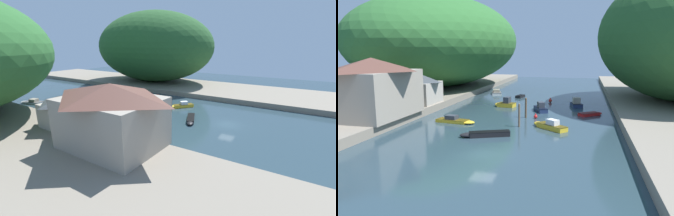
% 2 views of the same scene
% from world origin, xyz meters
% --- Properties ---
extents(water_surface, '(130.00, 130.00, 0.00)m').
position_xyz_m(water_surface, '(0.00, 30.00, 0.00)').
color(water_surface, '#283D47').
rests_on(water_surface, ground).
extents(left_bank, '(22.00, 120.00, 1.20)m').
position_xyz_m(left_bank, '(-25.61, 30.00, 0.60)').
color(left_bank, gray).
rests_on(left_bank, ground).
extents(hillside_left, '(38.97, 54.55, 22.33)m').
position_xyz_m(hillside_left, '(-26.71, 47.67, 12.37)').
color(hillside_left, '#2D662D').
rests_on(hillside_left, left_bank).
extents(waterfront_building, '(9.70, 12.94, 8.08)m').
position_xyz_m(waterfront_building, '(-18.61, 9.06, 5.35)').
color(waterfront_building, gray).
rests_on(waterfront_building, left_bank).
extents(boathouse_shed, '(5.66, 7.00, 5.04)m').
position_xyz_m(boathouse_shed, '(-17.50, 20.60, 3.80)').
color(boathouse_shed, '#B2A899').
rests_on(boathouse_shed, left_bank).
extents(boat_far_upstream, '(6.08, 3.61, 0.62)m').
position_xyz_m(boat_far_upstream, '(-1.89, 6.33, 0.30)').
color(boat_far_upstream, black).
rests_on(boat_far_upstream, water_surface).
extents(boat_near_quay, '(1.96, 3.56, 0.54)m').
position_xyz_m(boat_near_quay, '(-3.77, 40.12, 0.27)').
color(boat_near_quay, black).
rests_on(boat_near_quay, water_surface).
extents(boat_cabin_cruiser, '(3.32, 5.31, 1.64)m').
position_xyz_m(boat_cabin_cruiser, '(2.44, 24.81, 0.50)').
color(boat_cabin_cruiser, navy).
rests_on(boat_cabin_cruiser, water_surface).
extents(boat_far_right_bank, '(5.20, 4.73, 1.34)m').
position_xyz_m(boat_far_right_bank, '(5.32, 12.31, 0.42)').
color(boat_far_right_bank, gold).
rests_on(boat_far_right_bank, water_surface).
extents(boat_mid_channel, '(6.03, 2.50, 1.03)m').
position_xyz_m(boat_mid_channel, '(-8.07, 12.85, 0.31)').
color(boat_mid_channel, gold).
rests_on(boat_mid_channel, water_surface).
extents(boat_navy_launch, '(3.75, 6.03, 1.17)m').
position_xyz_m(boat_navy_launch, '(-10.56, 44.30, 0.36)').
color(boat_navy_launch, white).
rests_on(boat_navy_launch, water_surface).
extents(boat_white_cruiser, '(4.10, 3.70, 0.47)m').
position_xyz_m(boat_white_cruiser, '(10.97, 22.81, 0.23)').
color(boat_white_cruiser, red).
rests_on(boat_white_cruiser, water_surface).
extents(boat_open_rowboat, '(4.04, 2.55, 1.82)m').
position_xyz_m(boat_open_rowboat, '(-4.39, 27.54, 0.54)').
color(boat_open_rowboat, gold).
rests_on(boat_open_rowboat, water_surface).
extents(boat_moored_right, '(2.65, 4.31, 1.73)m').
position_xyz_m(boat_moored_right, '(8.33, 30.75, 0.51)').
color(boat_moored_right, navy).
rests_on(boat_moored_right, water_surface).
extents(mooring_post_second, '(0.28, 0.28, 3.20)m').
position_xyz_m(mooring_post_second, '(1.29, 12.38, 1.61)').
color(mooring_post_second, brown).
rests_on(mooring_post_second, water_surface).
extents(mooring_post_middle, '(0.31, 0.31, 3.12)m').
position_xyz_m(mooring_post_middle, '(1.10, 18.60, 1.57)').
color(mooring_post_middle, brown).
rests_on(mooring_post_middle, water_surface).
extents(channel_buoy_near, '(0.68, 0.68, 1.02)m').
position_xyz_m(channel_buoy_near, '(3.23, 34.54, 0.40)').
color(channel_buoy_near, red).
rests_on(channel_buoy_near, water_surface).
extents(channel_buoy_far, '(0.57, 0.57, 0.86)m').
position_xyz_m(channel_buoy_far, '(2.67, 18.29, 0.33)').
color(channel_buoy_far, red).
rests_on(channel_buoy_far, water_surface).
extents(person_on_quay, '(0.26, 0.40, 1.69)m').
position_xyz_m(person_on_quay, '(-15.45, 13.27, 2.18)').
color(person_on_quay, '#282D3D').
rests_on(person_on_quay, left_bank).
extents(person_by_boathouse, '(0.29, 0.41, 1.69)m').
position_xyz_m(person_by_boathouse, '(-16.11, 19.49, 2.18)').
color(person_by_boathouse, '#282D3D').
rests_on(person_by_boathouse, left_bank).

